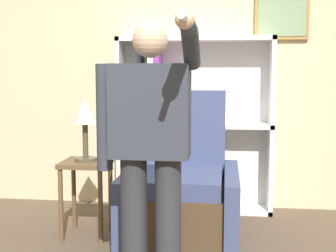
# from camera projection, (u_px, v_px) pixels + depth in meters

# --- Properties ---
(wall_back) EXTENTS (8.00, 0.11, 2.80)m
(wall_back) POSITION_uv_depth(u_px,v_px,m) (191.00, 59.00, 4.42)
(wall_back) COLOR beige
(wall_back) RESTS_ON ground_plane
(bookcase) EXTENTS (1.42, 0.28, 1.60)m
(bookcase) POSITION_uv_depth(u_px,v_px,m) (174.00, 130.00, 4.35)
(bookcase) COLOR white
(bookcase) RESTS_ON ground_plane
(armchair) EXTENTS (0.83, 0.93, 1.14)m
(armchair) POSITION_uv_depth(u_px,v_px,m) (182.00, 197.00, 3.51)
(armchair) COLOR #4C3823
(armchair) RESTS_ON ground_plane
(person_standing) EXTENTS (0.59, 0.78, 1.56)m
(person_standing) POSITION_uv_depth(u_px,v_px,m) (150.00, 143.00, 2.60)
(person_standing) COLOR #2D2D33
(person_standing) RESTS_ON ground_plane
(side_table) EXTENTS (0.36, 0.36, 0.60)m
(side_table) POSITION_uv_depth(u_px,v_px,m) (86.00, 177.00, 3.66)
(side_table) COLOR brown
(side_table) RESTS_ON ground_plane
(table_lamp) EXTENTS (0.21, 0.21, 0.49)m
(table_lamp) POSITION_uv_depth(u_px,v_px,m) (85.00, 116.00, 3.60)
(table_lamp) COLOR #4C4233
(table_lamp) RESTS_ON side_table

